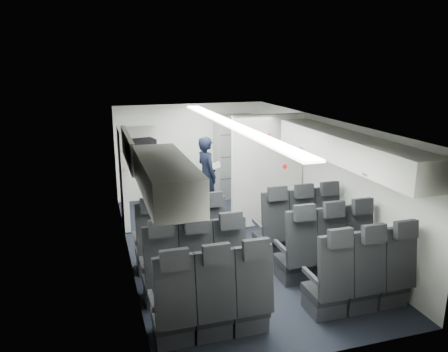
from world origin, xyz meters
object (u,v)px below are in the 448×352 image
seat_row_rear (290,292)px  boarding_door (123,177)px  seat_row_front (241,236)px  galley_unit (234,156)px  seat_row_mid (262,260)px  flight_attendant (207,175)px  carry_on_bag (142,147)px

seat_row_rear → boarding_door: (-1.64, 3.89, 0.55)m
seat_row_front → galley_unit: 3.43m
seat_row_mid → flight_attendant: 3.24m
seat_row_front → galley_unit: (0.95, 3.25, 0.55)m
seat_row_front → boarding_door: bearing=128.2°
seat_row_rear → carry_on_bag: 3.12m
carry_on_bag → seat_row_front: bearing=-35.9°
galley_unit → boarding_door: size_ratio=1.02×
seat_row_front → galley_unit: galley_unit is taller
seat_row_mid → boarding_door: bearing=118.8°
flight_attendant → carry_on_bag: carry_on_bag is taller
seat_row_front → seat_row_rear: (0.00, -1.80, 0.00)m
seat_row_mid → seat_row_rear: same height
galley_unit → boarding_door: bearing=-155.7°
seat_row_mid → boarding_door: boarding_door is taller
seat_row_rear → galley_unit: (0.95, 5.05, 0.55)m
galley_unit → flight_attendant: galley_unit is taller
boarding_door → seat_row_front: bearing=-51.8°
galley_unit → flight_attendant: bearing=-133.9°
seat_row_front → flight_attendant: (0.05, 2.32, 0.40)m
seat_row_front → boarding_door: size_ratio=1.79×
seat_row_front → boarding_door: boarding_door is taller
boarding_door → carry_on_bag: (0.21, -1.50, 0.86)m
galley_unit → boarding_door: (-2.59, -1.17, 0.00)m
seat_row_rear → galley_unit: 5.17m
seat_row_rear → carry_on_bag: bearing=120.9°
seat_row_front → seat_row_mid: size_ratio=1.00×
boarding_door → seat_row_mid: bearing=-61.2°
carry_on_bag → galley_unit: bearing=34.7°
boarding_door → flight_attendant: size_ratio=1.15×
seat_row_rear → flight_attendant: size_ratio=2.07×
seat_row_rear → seat_row_mid: bearing=90.0°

